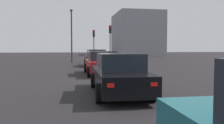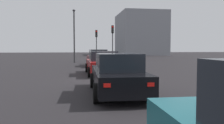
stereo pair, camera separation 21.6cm
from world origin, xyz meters
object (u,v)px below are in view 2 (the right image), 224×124
car_red_second (102,63)px  traffic_light_near_right (96,39)px  traffic_light_near_left (113,36)px  car_maroon_lead (98,58)px  car_black_third (117,74)px  street_lamp_kerbside (74,31)px

car_red_second → traffic_light_near_right: (15.08, -0.83, 2.19)m
traffic_light_near_right → traffic_light_near_left: bearing=30.1°
car_maroon_lead → car_red_second: 7.08m
car_red_second → traffic_light_near_right: bearing=-3.8°
car_red_second → traffic_light_near_right: size_ratio=1.16×
car_red_second → car_black_third: 6.61m
car_maroon_lead → traffic_light_near_left: bearing=-28.5°
car_maroon_lead → traffic_light_near_left: traffic_light_near_left is taller
traffic_light_near_right → car_maroon_lead: bearing=3.5°
traffic_light_near_right → car_black_third: bearing=4.8°
car_maroon_lead → traffic_light_near_right: (8.01, -0.53, 2.17)m
car_red_second → traffic_light_near_left: bearing=-12.6°
car_black_third → traffic_light_near_right: 21.82m
traffic_light_near_left → traffic_light_near_right: 4.06m
traffic_light_near_right → street_lamp_kerbside: (-2.63, 2.84, 0.82)m
car_black_third → traffic_light_near_left: size_ratio=1.11×
car_red_second → street_lamp_kerbside: (12.46, 2.01, 3.02)m
car_maroon_lead → traffic_light_near_right: 8.31m
car_maroon_lead → street_lamp_kerbside: (5.38, 2.30, 3.00)m
traffic_light_near_left → street_lamp_kerbside: street_lamp_kerbside is taller
traffic_light_near_left → traffic_light_near_right: (3.74, 1.57, -0.18)m
car_red_second → traffic_light_near_left: (11.34, -2.40, 2.38)m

